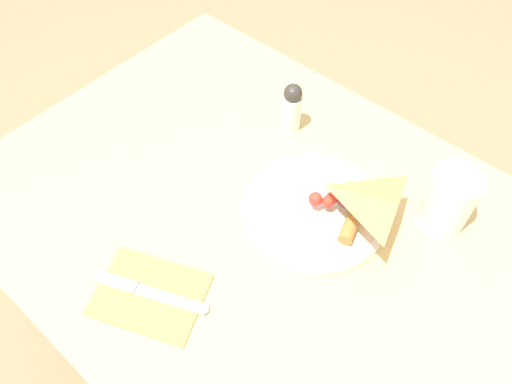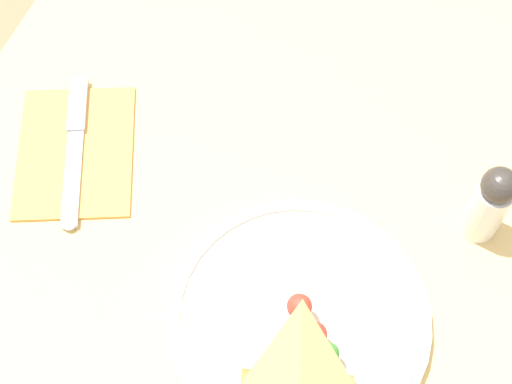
{
  "view_description": "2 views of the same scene",
  "coord_description": "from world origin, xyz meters",
  "px_view_note": "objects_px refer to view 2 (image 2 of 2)",
  "views": [
    {
      "loc": [
        0.28,
        -0.38,
        1.46
      ],
      "look_at": [
        -0.06,
        0.02,
        0.78
      ],
      "focal_mm": 35.0,
      "sensor_mm": 36.0,
      "label": 1
    },
    {
      "loc": [
        0.29,
        0.12,
        1.47
      ],
      "look_at": [
        -0.06,
        -0.01,
        0.8
      ],
      "focal_mm": 55.0,
      "sensor_mm": 36.0,
      "label": 2
    }
  ],
  "objects_px": {
    "plate_pizza": "(299,321)",
    "pepper_shaker": "(490,203)",
    "napkin_folded": "(76,151)",
    "dining_table": "(248,314)",
    "butter_knife": "(75,142)"
  },
  "relations": [
    {
      "from": "napkin_folded",
      "to": "butter_knife",
      "type": "distance_m",
      "value": 0.01
    },
    {
      "from": "dining_table",
      "to": "pepper_shaker",
      "type": "bearing_deg",
      "value": 123.1
    },
    {
      "from": "napkin_folded",
      "to": "pepper_shaker",
      "type": "relative_size",
      "value": 1.9
    },
    {
      "from": "pepper_shaker",
      "to": "napkin_folded",
      "type": "bearing_deg",
      "value": -81.43
    },
    {
      "from": "dining_table",
      "to": "butter_knife",
      "type": "relative_size",
      "value": 5.91
    },
    {
      "from": "plate_pizza",
      "to": "pepper_shaker",
      "type": "bearing_deg",
      "value": 140.47
    },
    {
      "from": "butter_knife",
      "to": "pepper_shaker",
      "type": "relative_size",
      "value": 1.73
    },
    {
      "from": "plate_pizza",
      "to": "butter_knife",
      "type": "height_order",
      "value": "plate_pizza"
    },
    {
      "from": "butter_knife",
      "to": "pepper_shaker",
      "type": "distance_m",
      "value": 0.44
    },
    {
      "from": "butter_knife",
      "to": "plate_pizza",
      "type": "bearing_deg",
      "value": 46.1
    },
    {
      "from": "napkin_folded",
      "to": "butter_knife",
      "type": "bearing_deg",
      "value": -156.55
    },
    {
      "from": "napkin_folded",
      "to": "dining_table",
      "type": "bearing_deg",
      "value": 73.15
    },
    {
      "from": "plate_pizza",
      "to": "dining_table",
      "type": "bearing_deg",
      "value": -116.59
    },
    {
      "from": "napkin_folded",
      "to": "plate_pizza",
      "type": "bearing_deg",
      "value": 70.81
    },
    {
      "from": "plate_pizza",
      "to": "pepper_shaker",
      "type": "distance_m",
      "value": 0.22
    }
  ]
}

